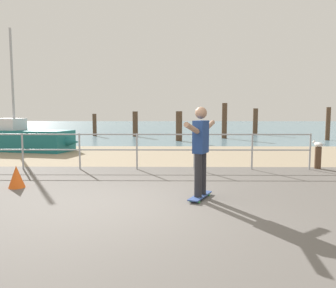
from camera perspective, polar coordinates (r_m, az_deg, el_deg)
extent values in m
cube|color=#605B56|center=(4.79, -8.12, -14.29)|extent=(24.00, 10.00, 0.04)
cube|color=tan|center=(12.58, -2.59, -1.90)|extent=(24.00, 6.00, 0.04)
cube|color=slate|center=(40.49, -0.36, 3.20)|extent=(72.00, 50.00, 0.04)
cylinder|color=#9EA0A5|center=(10.07, -24.47, -1.23)|extent=(0.05, 0.05, 1.05)
cylinder|color=#9EA0A5|center=(9.49, -15.46, -1.31)|extent=(0.05, 0.05, 1.05)
cylinder|color=#9EA0A5|center=(9.17, -5.56, -1.37)|extent=(0.05, 0.05, 1.05)
cylinder|color=#9EA0A5|center=(9.14, 4.72, -1.39)|extent=(0.05, 0.05, 1.05)
cylinder|color=#9EA0A5|center=(9.40, 14.74, -1.36)|extent=(0.05, 0.05, 1.05)
cylinder|color=#9EA0A5|center=(9.93, 23.97, -1.30)|extent=(0.05, 0.05, 1.05)
cylinder|color=#9EA0A5|center=(9.45, -15.54, 1.67)|extent=(13.12, 0.04, 0.04)
cylinder|color=#9EA0A5|center=(9.48, -15.47, -1.00)|extent=(13.12, 0.04, 0.04)
cube|color=#19666B|center=(15.07, -24.71, 0.55)|extent=(4.60, 2.38, 0.90)
cone|color=#19666B|center=(13.81, -17.55, 0.39)|extent=(1.25, 1.00, 0.77)
cylinder|color=#9EA0A5|center=(15.28, -25.99, 10.25)|extent=(0.10, 0.10, 4.26)
cube|color=silver|center=(15.42, -26.55, 3.18)|extent=(1.38, 1.15, 0.50)
cube|color=#334C8C|center=(6.12, 5.75, -9.16)|extent=(0.52, 0.81, 0.02)
cylinder|color=#3FBF59|center=(5.85, 5.54, -10.28)|extent=(0.05, 0.07, 0.06)
cylinder|color=#3FBF59|center=(5.90, 4.06, -10.12)|extent=(0.05, 0.07, 0.06)
cylinder|color=#3FBF59|center=(6.36, 7.31, -9.00)|extent=(0.05, 0.07, 0.06)
cylinder|color=#3FBF59|center=(6.41, 5.93, -8.87)|extent=(0.05, 0.07, 0.06)
cylinder|color=#26262B|center=(5.92, 5.39, -5.57)|extent=(0.14, 0.14, 0.80)
cylinder|color=#26262B|center=(6.14, 6.17, -5.17)|extent=(0.14, 0.14, 0.80)
cube|color=navy|center=(5.93, 5.85, 1.28)|extent=(0.33, 0.41, 0.60)
sphere|color=#9E755B|center=(5.92, 5.89, 5.54)|extent=(0.22, 0.22, 0.22)
cylinder|color=#9E755B|center=(5.51, 4.29, 2.84)|extent=(0.32, 0.54, 0.23)
cylinder|color=#9E755B|center=(6.34, 7.24, 3.16)|extent=(0.32, 0.54, 0.23)
cylinder|color=#513826|center=(10.23, 25.14, -2.29)|extent=(0.18, 0.18, 0.65)
ellipsoid|color=white|center=(10.19, 25.23, -0.08)|extent=(0.22, 0.35, 0.14)
sphere|color=white|center=(10.33, 24.57, 0.35)|extent=(0.09, 0.09, 0.09)
cone|color=gold|center=(10.37, 24.40, 0.37)|extent=(0.04, 0.05, 0.02)
cube|color=slate|center=(10.07, 25.81, -0.11)|extent=(0.11, 0.14, 0.02)
cylinder|color=#513826|center=(23.27, -12.94, 3.32)|extent=(0.28, 0.28, 1.58)
cylinder|color=#513826|center=(22.26, -5.86, 3.54)|extent=(0.36, 0.36, 1.75)
cylinder|color=#513826|center=(18.57, 1.97, 3.18)|extent=(0.37, 0.37, 1.74)
cylinder|color=#513826|center=(20.75, 10.02, 4.07)|extent=(0.33, 0.33, 2.26)
cylinder|color=#513826|center=(25.03, 15.29, 3.86)|extent=(0.36, 0.36, 1.98)
cylinder|color=#513826|center=(21.18, 26.60, 3.21)|extent=(0.25, 0.25, 1.98)
cone|color=#E55919|center=(7.64, -25.37, -5.35)|extent=(0.36, 0.36, 0.50)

